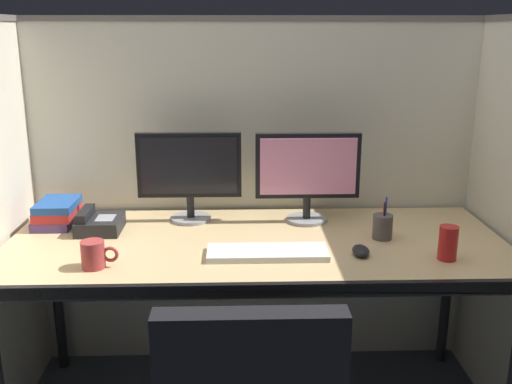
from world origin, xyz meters
The scene contains 11 objects.
cubicle_partition_rear centered at (0.00, 0.74, 0.79)m, with size 2.21×0.06×1.57m.
desk centered at (0.00, 0.29, 0.69)m, with size 1.90×0.80×0.74m.
monitor_left centered at (-0.27, 0.56, 0.96)m, with size 0.43×0.17×0.37m.
monitor_right centered at (0.22, 0.53, 0.96)m, with size 0.43×0.17×0.37m.
keyboard_main centered at (0.03, 0.15, 0.75)m, with size 0.43×0.15×0.02m, color silver.
computer_mouse centered at (0.37, 0.14, 0.76)m, with size 0.06×0.10×0.04m.
pen_cup centered at (0.49, 0.31, 0.79)m, with size 0.08×0.08×0.17m.
desk_phone centered at (-0.63, 0.43, 0.77)m, with size 0.17×0.19×0.09m.
coffee_mug centered at (-0.56, 0.06, 0.79)m, with size 0.13×0.08×0.09m.
soda_can centered at (0.66, 0.10, 0.80)m, with size 0.07×0.07×0.12m, color red.
book_stack centered at (-0.81, 0.51, 0.79)m, with size 0.16×0.21×0.10m.
Camera 1 is at (-0.07, -1.78, 1.52)m, focal length 40.74 mm.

